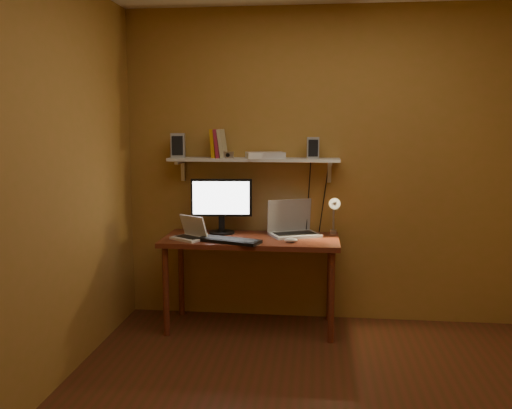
# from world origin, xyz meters

# --- Properties ---
(room) EXTENTS (3.44, 3.24, 2.64)m
(room) POSITION_xyz_m (0.00, 0.00, 1.30)
(room) COLOR #552415
(room) RESTS_ON ground
(desk) EXTENTS (1.40, 0.60, 0.75)m
(desk) POSITION_xyz_m (-0.61, 1.28, 0.66)
(desk) COLOR maroon
(desk) RESTS_ON ground
(wall_shelf) EXTENTS (1.40, 0.25, 0.21)m
(wall_shelf) POSITION_xyz_m (-0.61, 1.47, 1.36)
(wall_shelf) COLOR silver
(wall_shelf) RESTS_ON room
(monitor) EXTENTS (0.50, 0.23, 0.45)m
(monitor) POSITION_xyz_m (-0.87, 1.43, 1.01)
(monitor) COLOR black
(monitor) RESTS_ON desk
(laptop) EXTENTS (0.46, 0.40, 0.28)m
(laptop) POSITION_xyz_m (-0.29, 1.44, 0.82)
(laptop) COLOR #95999D
(laptop) RESTS_ON desk
(netbook) EXTENTS (0.31, 0.29, 0.19)m
(netbook) POSITION_xyz_m (-1.07, 1.17, 0.80)
(netbook) COLOR silver
(netbook) RESTS_ON desk
(keyboard) EXTENTS (0.51, 0.31, 0.03)m
(keyboard) POSITION_xyz_m (-0.75, 1.09, 0.76)
(keyboard) COLOR black
(keyboard) RESTS_ON desk
(mouse) EXTENTS (0.10, 0.07, 0.04)m
(mouse) POSITION_xyz_m (-0.28, 1.13, 0.77)
(mouse) COLOR silver
(mouse) RESTS_ON desk
(desk_lamp) EXTENTS (0.09, 0.23, 0.38)m
(desk_lamp) POSITION_xyz_m (0.05, 1.41, 0.96)
(desk_lamp) COLOR silver
(desk_lamp) RESTS_ON desk
(speaker_left) EXTENTS (0.13, 0.13, 0.20)m
(speaker_left) POSITION_xyz_m (-1.24, 1.47, 1.48)
(speaker_left) COLOR #95999D
(speaker_left) RESTS_ON wall_shelf
(speaker_right) EXTENTS (0.10, 0.10, 0.17)m
(speaker_right) POSITION_xyz_m (-0.13, 1.47, 1.46)
(speaker_right) COLOR #95999D
(speaker_right) RESTS_ON wall_shelf
(books) EXTENTS (0.13, 0.16, 0.24)m
(books) POSITION_xyz_m (-0.90, 1.48, 1.49)
(books) COLOR #C68710
(books) RESTS_ON wall_shelf
(shelf_camera) EXTENTS (0.09, 0.04, 0.05)m
(shelf_camera) POSITION_xyz_m (-0.81, 1.42, 1.40)
(shelf_camera) COLOR silver
(shelf_camera) RESTS_ON wall_shelf
(router) EXTENTS (0.34, 0.27, 0.05)m
(router) POSITION_xyz_m (-0.51, 1.46, 1.40)
(router) COLOR silver
(router) RESTS_ON wall_shelf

